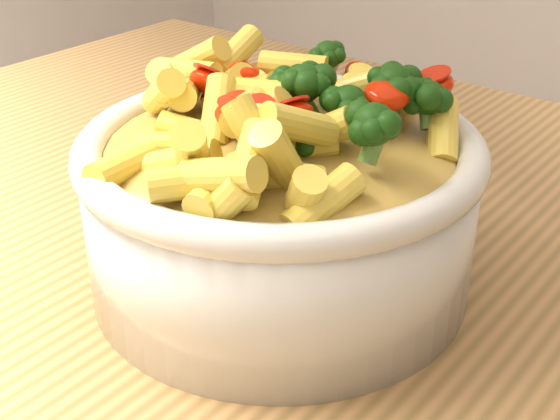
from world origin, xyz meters
The scene contains 3 objects.
table centered at (0.00, 0.00, 0.80)m, with size 1.20×0.80×0.90m.
serving_bowl centered at (-0.06, -0.05, 0.95)m, with size 0.25×0.25×0.11m.
pasta_salad centered at (-0.06, -0.05, 1.02)m, with size 0.20×0.20×0.04m.
Camera 1 is at (0.21, -0.39, 1.19)m, focal length 50.00 mm.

